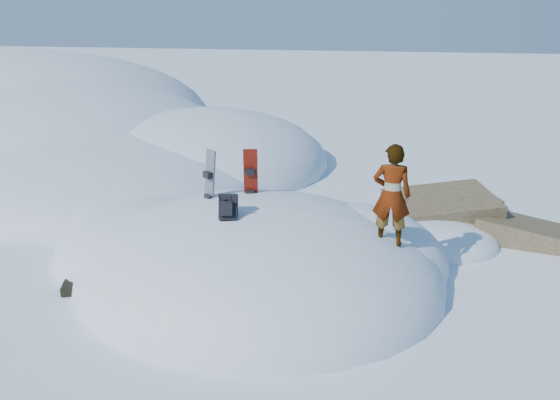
% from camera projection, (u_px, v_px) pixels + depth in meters
% --- Properties ---
extents(ground, '(120.00, 120.00, 0.00)m').
position_uv_depth(ground, '(258.00, 278.00, 10.43)').
color(ground, white).
rests_on(ground, ground).
extents(snow_mound, '(8.00, 6.00, 3.00)m').
position_uv_depth(snow_mound, '(252.00, 271.00, 10.68)').
color(snow_mound, white).
rests_on(snow_mound, ground).
extents(snow_ridge, '(21.50, 18.50, 6.40)m').
position_uv_depth(snow_ridge, '(58.00, 140.00, 21.45)').
color(snow_ridge, white).
rests_on(snow_ridge, ground).
extents(rock_outcrop, '(4.68, 4.41, 1.68)m').
position_uv_depth(rock_outcrop, '(446.00, 232.00, 12.53)').
color(rock_outcrop, brown).
rests_on(rock_outcrop, ground).
extents(snowboard_red, '(0.29, 0.22, 1.48)m').
position_uv_depth(snowboard_red, '(251.00, 184.00, 10.72)').
color(snowboard_red, '#AF1C09').
rests_on(snowboard_red, snow_mound).
extents(snowboard_dark, '(0.35, 0.33, 1.54)m').
position_uv_depth(snowboard_dark, '(209.00, 189.00, 10.53)').
color(snowboard_dark, black).
rests_on(snowboard_dark, snow_mound).
extents(backpack, '(0.38, 0.46, 0.53)m').
position_uv_depth(backpack, '(228.00, 207.00, 9.37)').
color(backpack, black).
rests_on(backpack, snow_mound).
extents(gear_pile, '(0.78, 0.61, 0.20)m').
position_uv_depth(gear_pile, '(82.00, 286.00, 9.92)').
color(gear_pile, black).
rests_on(gear_pile, ground).
extents(person, '(0.66, 0.45, 1.77)m').
position_uv_depth(person, '(392.00, 195.00, 9.18)').
color(person, slate).
rests_on(person, snow_mound).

